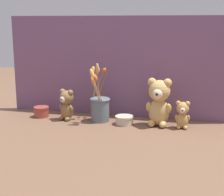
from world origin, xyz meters
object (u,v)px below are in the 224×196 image
object	(u,v)px
teddy_bear_small	(182,114)
flower_vase	(100,105)
teddy_bear_large	(159,101)
decorative_tin_tall	(124,120)
teddy_bear_medium	(67,104)
decorative_tin_short	(41,112)

from	to	relation	value
teddy_bear_small	flower_vase	distance (m)	0.47
teddy_bear_large	teddy_bear_small	world-z (taller)	teddy_bear_large
flower_vase	decorative_tin_tall	bearing A→B (deg)	-10.74
flower_vase	decorative_tin_tall	world-z (taller)	flower_vase
teddy_bear_small	flower_vase	size ratio (longest dim) A/B	0.44
teddy_bear_small	decorative_tin_tall	xyz separation A→B (m)	(-0.32, -0.01, -0.05)
teddy_bear_medium	decorative_tin_tall	xyz separation A→B (m)	(0.35, -0.01, -0.07)
teddy_bear_large	teddy_bear_medium	bearing A→B (deg)	-178.37
teddy_bear_large	decorative_tin_tall	bearing A→B (deg)	-173.27
flower_vase	decorative_tin_tall	distance (m)	0.17
teddy_bear_large	decorative_tin_tall	world-z (taller)	teddy_bear_large
teddy_bear_large	teddy_bear_small	bearing A→B (deg)	-6.96
flower_vase	teddy_bear_small	bearing A→B (deg)	-2.72
teddy_bear_medium	flower_vase	world-z (taller)	flower_vase
teddy_bear_medium	decorative_tin_short	distance (m)	0.18
teddy_bear_large	decorative_tin_tall	size ratio (longest dim) A/B	2.59
teddy_bear_medium	teddy_bear_small	bearing A→B (deg)	-0.05
decorative_tin_short	decorative_tin_tall	bearing A→B (deg)	-2.99
teddy_bear_small	decorative_tin_short	world-z (taller)	teddy_bear_small
teddy_bear_small	decorative_tin_tall	distance (m)	0.32
teddy_bear_small	decorative_tin_tall	size ratio (longest dim) A/B	1.47
teddy_bear_medium	teddy_bear_small	xyz separation A→B (m)	(0.66, -0.00, -0.02)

